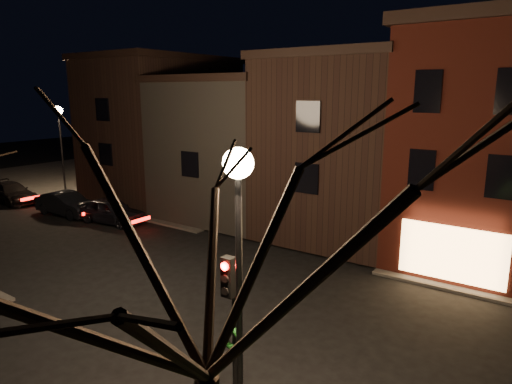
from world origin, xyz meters
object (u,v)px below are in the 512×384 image
(parked_car_a, at_px, (111,211))
(parked_car_c, at_px, (11,193))
(bare_tree_right, at_px, (202,208))
(street_lamp_near, at_px, (239,220))
(street_lamp_far, at_px, (60,126))
(parked_car_b, at_px, (66,204))
(traffic_signal, at_px, (231,314))

(parked_car_a, xyz_separation_m, parked_car_c, (-10.03, -0.66, -0.05))
(bare_tree_right, xyz_separation_m, parked_car_c, (-28.09, 11.56, -5.46))
(street_lamp_near, height_order, street_lamp_far, same)
(bare_tree_right, bearing_deg, street_lamp_near, 117.47)
(street_lamp_far, bearing_deg, parked_car_a, -16.38)
(street_lamp_far, xyz_separation_m, parked_car_b, (4.72, -2.98, -4.45))
(traffic_signal, bearing_deg, parked_car_b, 156.29)
(bare_tree_right, bearing_deg, parked_car_c, 157.63)
(traffic_signal, xyz_separation_m, parked_car_b, (-19.88, 8.73, -2.08))
(parked_car_a, relative_size, parked_car_b, 0.98)
(bare_tree_right, distance_m, parked_car_c, 30.86)
(street_lamp_near, bearing_deg, parked_car_c, 161.32)
(street_lamp_far, bearing_deg, street_lamp_near, -25.83)
(parked_car_b, bearing_deg, street_lamp_near, -117.11)
(bare_tree_right, relative_size, parked_car_c, 1.79)
(street_lamp_far, bearing_deg, bare_tree_right, -29.02)
(parked_car_a, xyz_separation_m, parked_car_b, (-3.72, -0.50, -0.01))
(bare_tree_right, bearing_deg, parked_car_b, 151.71)
(street_lamp_far, distance_m, traffic_signal, 27.35)
(street_lamp_near, height_order, bare_tree_right, bare_tree_right)
(street_lamp_near, xyz_separation_m, parked_car_c, (-26.79, 9.06, -4.49))
(street_lamp_near, relative_size, parked_car_c, 1.36)
(traffic_signal, xyz_separation_m, parked_car_c, (-26.19, 8.57, -2.12))
(street_lamp_far, relative_size, parked_car_a, 1.49)
(street_lamp_near, relative_size, parked_car_a, 1.49)
(bare_tree_right, bearing_deg, traffic_signal, 122.41)
(street_lamp_near, height_order, parked_car_a, street_lamp_near)
(traffic_signal, xyz_separation_m, bare_tree_right, (1.90, -2.99, 3.34))
(street_lamp_far, height_order, parked_car_b, street_lamp_far)
(traffic_signal, bearing_deg, street_lamp_far, 154.55)
(parked_car_a, height_order, parked_car_c, parked_car_a)
(street_lamp_near, distance_m, street_lamp_far, 28.00)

